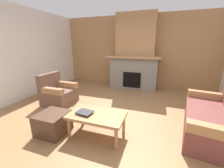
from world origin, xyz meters
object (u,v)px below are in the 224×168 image
at_px(coffee_table, 97,117).
at_px(fireplace, 135,57).
at_px(ottoman, 53,123).
at_px(couch, 214,119).
at_px(armchair, 58,93).

bearing_deg(coffee_table, fireplace, 88.86).
xyz_separation_m(fireplace, ottoman, (-0.88, -3.42, -0.96)).
xyz_separation_m(couch, coffee_table, (-2.04, -0.80, 0.09)).
bearing_deg(couch, fireplace, 129.31).
distance_m(fireplace, couch, 3.24).
bearing_deg(couch, armchair, 177.34).
height_order(couch, armchair, same).
relative_size(couch, ottoman, 3.68).
bearing_deg(armchair, coffee_table, -30.11).
distance_m(armchair, coffee_table, 1.93).
bearing_deg(ottoman, coffee_table, 14.47).
bearing_deg(coffee_table, armchair, 149.89).
bearing_deg(fireplace, armchair, -127.70).
bearing_deg(couch, coffee_table, -158.71).
bearing_deg(armchair, fireplace, 52.30).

